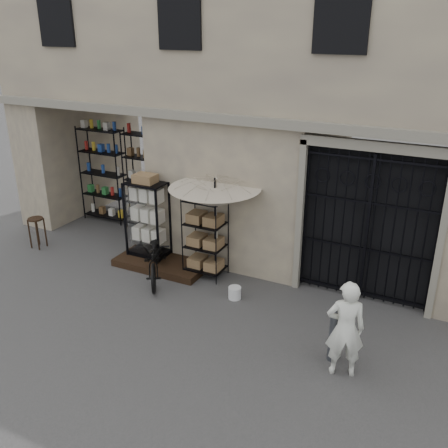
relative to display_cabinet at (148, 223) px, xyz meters
The scene contains 14 objects.
ground 3.42m from the display_cabinet, 31.58° to the right, with size 80.00×80.00×0.00m, color black.
main_building 5.11m from the display_cabinet, 38.92° to the left, with size 14.00×4.00×9.00m, color tan.
shop_recess 2.09m from the display_cabinet, 147.60° to the left, with size 3.00×1.70×3.00m, color black.
shop_shelving 2.37m from the display_cabinet, 137.88° to the left, with size 2.70×0.50×2.50m, color black.
iron_gate 4.64m from the display_cabinet, ahead, with size 2.50×0.21×3.00m.
step_platform 0.93m from the display_cabinet, 23.45° to the right, with size 2.00×0.90×0.15m, color black.
display_cabinet is the anchor object (origin of this frame).
wire_rack 1.46m from the display_cabinet, ahead, with size 0.93×0.82×1.77m.
market_umbrella 1.94m from the display_cabinet, ahead, with size 1.95×1.98×2.59m.
white_bucket 2.62m from the display_cabinet, 15.46° to the right, with size 0.25×0.25×0.24m, color silver.
bicycle 1.25m from the display_cabinet, 46.92° to the right, with size 0.63×0.95×1.82m, color black.
wooden_stool 2.85m from the display_cabinet, 167.91° to the right, with size 0.35×0.35×0.73m.
steel_bollard 4.90m from the display_cabinet, 20.14° to the right, with size 0.16×0.16×0.87m, color #555861.
shopkeeper 5.24m from the display_cabinet, 21.98° to the right, with size 0.57×1.56×0.37m, color silver.
Camera 1 is at (3.13, -6.52, 4.94)m, focal length 40.00 mm.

